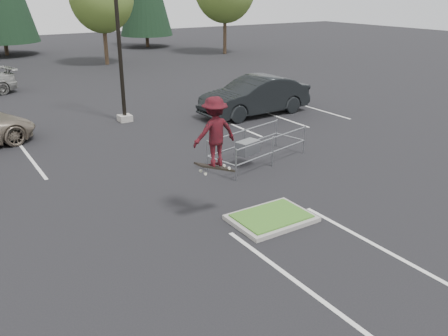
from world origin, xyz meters
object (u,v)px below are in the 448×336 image
cart_corral (250,146)px  car_r_charc (255,96)px  skateboarder (215,132)px  light_pole (118,22)px

cart_corral → car_r_charc: car_r_charc is taller
car_r_charc → skateboarder: bearing=-43.2°
cart_corral → car_r_charc: size_ratio=0.72×
skateboarder → car_r_charc: size_ratio=0.38×
cart_corral → skateboarder: 4.71m
skateboarder → cart_corral: bearing=-137.0°
cart_corral → light_pole: bearing=87.7°
car_r_charc → light_pole: bearing=-112.7°
cart_corral → skateboarder: skateboarder is taller
skateboarder → car_r_charc: (7.70, 8.69, -1.52)m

